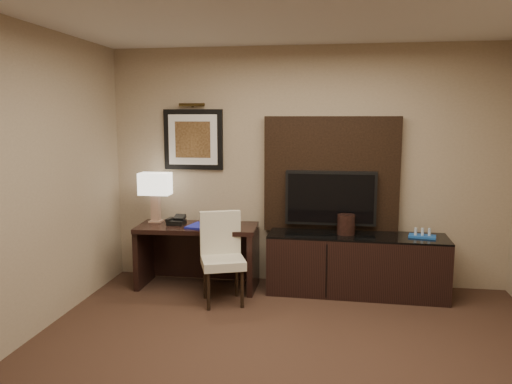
% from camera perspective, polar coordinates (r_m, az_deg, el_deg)
% --- Properties ---
extents(wall_back, '(4.50, 0.01, 2.70)m').
position_cam_1_polar(wall_back, '(5.72, 5.59, 2.90)').
color(wall_back, '#9D886A').
rests_on(wall_back, floor).
extents(desk, '(1.35, 0.63, 0.71)m').
position_cam_1_polar(desk, '(5.70, -6.67, -7.31)').
color(desk, black).
rests_on(desk, floor).
extents(credenza, '(1.91, 0.58, 0.65)m').
position_cam_1_polar(credenza, '(5.57, 11.37, -8.11)').
color(credenza, black).
rests_on(credenza, floor).
extents(tv_wall_panel, '(1.50, 0.12, 1.30)m').
position_cam_1_polar(tv_wall_panel, '(5.66, 8.58, 1.97)').
color(tv_wall_panel, black).
rests_on(tv_wall_panel, wall_back).
extents(tv, '(1.00, 0.08, 0.60)m').
position_cam_1_polar(tv, '(5.60, 8.52, -0.68)').
color(tv, black).
rests_on(tv, tv_wall_panel).
extents(artwork, '(0.70, 0.04, 0.70)m').
position_cam_1_polar(artwork, '(5.89, -7.17, 5.96)').
color(artwork, black).
rests_on(artwork, wall_back).
extents(picture_light, '(0.04, 0.04, 0.30)m').
position_cam_1_polar(picture_light, '(5.85, -7.35, 9.86)').
color(picture_light, '#3B2C12').
rests_on(picture_light, wall_back).
extents(desk_chair, '(0.57, 0.61, 0.89)m').
position_cam_1_polar(desk_chair, '(5.17, -3.81, -7.92)').
color(desk_chair, beige).
rests_on(desk_chair, floor).
extents(table_lamp, '(0.43, 0.31, 0.62)m').
position_cam_1_polar(table_lamp, '(5.83, -11.42, -0.38)').
color(table_lamp, tan).
rests_on(table_lamp, desk).
extents(desk_phone, '(0.20, 0.18, 0.09)m').
position_cam_1_polar(desk_phone, '(5.69, -9.08, -3.24)').
color(desk_phone, black).
rests_on(desk_phone, desk).
extents(blue_folder, '(0.30, 0.36, 0.02)m').
position_cam_1_polar(blue_folder, '(5.55, -6.37, -3.86)').
color(blue_folder, '#181D9C').
rests_on(blue_folder, desk).
extents(book, '(0.17, 0.05, 0.23)m').
position_cam_1_polar(book, '(5.52, -6.01, -2.80)').
color(book, '#BDB194').
rests_on(book, desk).
extents(water_bottle, '(0.07, 0.07, 0.18)m').
position_cam_1_polar(water_bottle, '(5.53, -2.89, -3.02)').
color(water_bottle, '#B2C2C9').
rests_on(water_bottle, desk).
extents(ice_bucket, '(0.25, 0.25, 0.21)m').
position_cam_1_polar(ice_bucket, '(5.48, 10.26, -3.66)').
color(ice_bucket, black).
rests_on(ice_bucket, credenza).
extents(minibar_tray, '(0.30, 0.22, 0.10)m').
position_cam_1_polar(minibar_tray, '(5.55, 18.49, -4.43)').
color(minibar_tray, '#1A51AA').
rests_on(minibar_tray, credenza).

